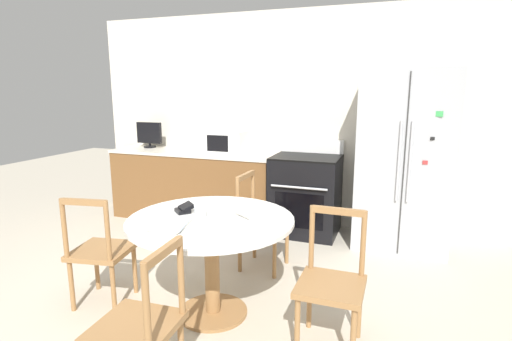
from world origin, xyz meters
TOP-DOWN VIEW (x-y plane):
  - ground_plane at (0.00, 0.00)m, footprint 14.00×14.00m
  - back_wall at (0.00, 2.65)m, footprint 5.20×0.10m
  - kitchen_counter at (-1.13, 2.29)m, footprint 2.17×0.64m
  - refrigerator at (1.39, 2.23)m, footprint 0.94×0.73m
  - oven_range at (0.34, 2.26)m, footprint 0.76×0.68m
  - microwave at (-0.67, 2.31)m, footprint 0.47×0.39m
  - countertop_tv at (-1.83, 2.36)m, footprint 0.36×0.16m
  - dining_table at (0.08, 0.30)m, footprint 1.21×1.21m
  - dining_chair_right at (0.98, 0.23)m, footprint 0.42×0.42m
  - dining_chair_near at (0.10, -0.60)m, footprint 0.44×0.44m
  - dining_chair_far at (0.16, 1.20)m, footprint 0.44×0.44m
  - dining_chair_left at (-0.80, 0.14)m, footprint 0.49×0.49m
  - candle_glass at (0.01, 0.29)m, footprint 0.09×0.09m
  - folded_napkin at (0.30, 0.41)m, footprint 0.16×0.13m
  - wallet at (-0.17, 0.36)m, footprint 0.17×0.17m
  - mail_stack at (-0.09, 0.05)m, footprint 0.28×0.34m

SIDE VIEW (x-z plane):
  - ground_plane at x=0.00m, z-range 0.00..0.00m
  - dining_chair_right at x=0.98m, z-range -0.02..0.89m
  - dining_chair_near at x=0.10m, z-range -0.02..0.89m
  - dining_chair_far at x=0.16m, z-range -0.02..0.89m
  - dining_chair_left at x=-0.80m, z-range -0.02..0.89m
  - kitchen_counter at x=-1.13m, z-range 0.00..0.90m
  - oven_range at x=0.34m, z-range -0.07..1.01m
  - dining_table at x=0.08m, z-range 0.23..0.99m
  - mail_stack at x=-0.09m, z-range 0.76..0.78m
  - folded_napkin at x=0.30m, z-range 0.76..0.81m
  - wallet at x=-0.17m, z-range 0.75..0.82m
  - candle_glass at x=0.01m, z-range 0.75..0.85m
  - refrigerator at x=1.39m, z-range 0.00..1.88m
  - microwave at x=-0.67m, z-range 0.90..1.18m
  - countertop_tv at x=-1.83m, z-range 0.91..1.25m
  - back_wall at x=0.00m, z-range 0.00..2.60m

